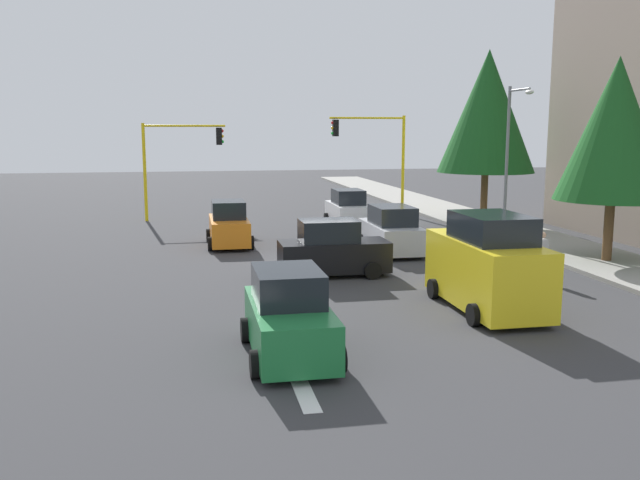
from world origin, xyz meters
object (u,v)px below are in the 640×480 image
Objects in this scene: traffic_signal_far_right at (178,152)px; car_white at (347,210)px; traffic_signal_far_left at (375,145)px; tree_roadside_near at (615,129)px; car_green at (289,317)px; car_silver at (391,231)px; pedestrian_crossing at (542,255)px; car_orange at (229,225)px; car_black at (333,250)px; street_lamp_curbside at (511,146)px; delivery_van_yellow at (487,266)px; tree_roadside_mid at (487,112)px.

traffic_signal_far_right is 1.41× the size of car_white.
traffic_signal_far_left is 16.72m from tree_roadside_near.
traffic_signal_far_left reaches higher than car_green.
car_silver is at bearing 35.76° from traffic_signal_far_right.
car_white is (-11.71, -7.41, -4.19)m from tree_roadside_near.
car_white and car_green have the same top height.
traffic_signal_far_right is 3.20× the size of pedestrian_crossing.
car_white is 14.40m from pedestrian_crossing.
car_orange is 0.99× the size of car_white.
tree_roadside_near is at bearing 90.00° from car_black.
street_lamp_curbside reaches higher than delivery_van_yellow.
tree_roadside_mid is 5.35× the size of pedestrian_crossing.
tree_roadside_mid is 17.44m from delivery_van_yellow.
tree_roadside_near reaches higher than car_orange.
car_green is at bearing -41.46° from street_lamp_curbside.
delivery_van_yellow is at bearing 0.19° from car_silver.
car_white is (4.29, -2.64, -3.27)m from traffic_signal_far_left.
tree_roadside_near reaches higher than pedestrian_crossing.
tree_roadside_mid is 1.17× the size of tree_roadside_near.
traffic_signal_far_right is 17.16m from car_black.
car_white is 0.98× the size of car_green.
car_silver is at bearing -48.38° from tree_roadside_mid.
pedestrian_crossing is (-3.04, 3.39, -0.37)m from delivery_van_yellow.
car_black is (5.61, -9.42, -3.45)m from street_lamp_curbside.
pedestrian_crossing is at bearing 47.11° from car_orange.
car_orange is at bearing -53.79° from car_white.
car_orange is (9.06, -9.16, -3.27)m from traffic_signal_far_left.
car_white is at bearing 164.24° from car_black.
street_lamp_curbside is 9.30m from car_white.
car_black is (16.00, 5.44, -2.96)m from traffic_signal_far_right.
traffic_signal_far_right reaches higher than car_green.
tree_roadside_mid is 2.38× the size of car_orange.
traffic_signal_far_left reaches higher than delivery_van_yellow.
street_lamp_curbside is 1.82× the size of car_white.
tree_roadside_near is 1.97× the size of car_green.
car_white is (-17.03, -0.03, -0.39)m from delivery_van_yellow.
car_green is 11.15m from pedestrian_crossing.
street_lamp_curbside reaches higher than car_green.
car_silver is (3.08, 6.51, 0.00)m from car_orange.
car_green and car_black have the same top height.
delivery_van_yellow is at bearing 115.02° from car_green.
car_green is at bearing -18.62° from car_black.
traffic_signal_far_left is 18.59m from pedestrian_crossing.
tree_roadside_mid is 15.17m from car_black.
car_silver is at bearing -117.48° from tree_roadside_near.
tree_roadside_mid is 2.31× the size of car_green.
street_lamp_curbside is 1.46× the size of delivery_van_yellow.
car_orange is at bearing -151.92° from delivery_van_yellow.
car_orange is at bearing -155.19° from car_black.
car_orange is at bearing -45.30° from traffic_signal_far_left.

